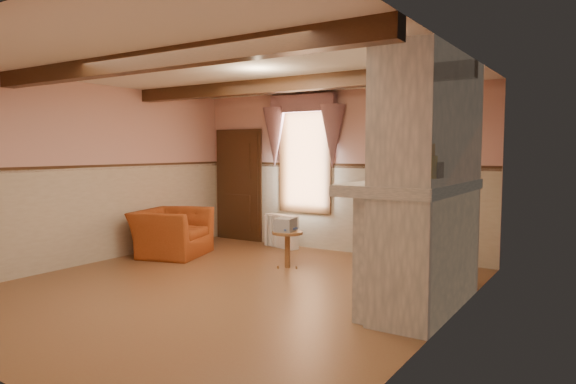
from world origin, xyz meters
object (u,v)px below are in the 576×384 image
Objects in this scene: armchair at (172,232)px; radiator at (282,231)px; oil_lamp at (433,167)px; bowl at (412,178)px; side_table at (287,249)px; mantel_clock at (436,170)px.

armchair reaches higher than radiator.
armchair is at bearing -114.22° from radiator.
oil_lamp reaches higher than radiator.
armchair is 1.97m from radiator.
oil_lamp reaches higher than bowl.
side_table is 1.56× the size of bowl.
oil_lamp is at bearing -90.00° from mantel_clock.
mantel_clock is (3.18, -1.30, 1.22)m from radiator.
radiator is 4.01m from bowl.
armchair is 4.51m from oil_lamp.
bowl is at bearing -21.68° from radiator.
radiator is at bearing 126.67° from side_table.
side_table is 2.57m from oil_lamp.
armchair is 4.51m from mantel_clock.
mantel_clock reaches higher than radiator.
oil_lamp is (0.00, 0.75, 0.10)m from bowl.
side_table is at bearing -99.51° from armchair.
armchair is 4.25× the size of oil_lamp.
mantel_clock is at bearing 90.00° from bowl.
side_table is at bearing 176.82° from oil_lamp.
oil_lamp is (3.18, -1.41, 1.26)m from radiator.
side_table is at bearing -40.83° from radiator.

